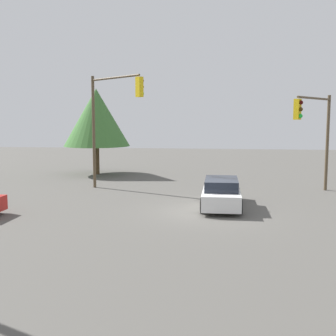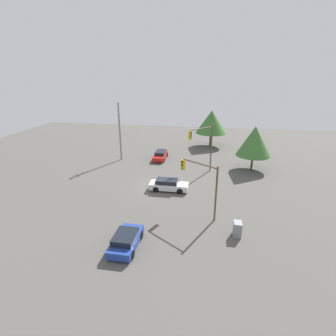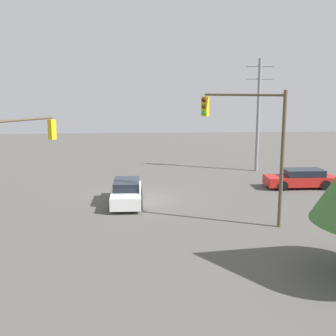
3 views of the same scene
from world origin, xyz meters
The scene contains 10 objects.
ground_plane centered at (0.00, 0.00, 0.00)m, with size 80.00×80.00×0.00m, color #54514C.
sedan_red centered at (11.40, 2.09, 0.64)m, with size 4.80×1.88×1.31m.
sedan_blue centered at (-12.08, 0.30, 0.64)m, with size 4.22×2.03×1.31m.
sedan_white centered at (-0.59, -1.26, 0.68)m, with size 1.87×4.66×1.40m.
traffic_signal_main centered at (-5.71, -5.32, 3.87)m, with size 2.66×3.71×5.57m.
traffic_signal_cross centered at (5.80, -5.04, 4.65)m, with size 3.70×3.09×6.75m.
utility_pole_tall centered at (9.99, 8.38, 4.88)m, with size 2.20×0.28×9.20m.
electrical_cabinet centered at (-8.95, -8.77, 0.67)m, with size 0.92×0.69×1.33m, color gray.
tree_behind centered at (8.76, -12.15, 4.29)m, with size 4.95×4.95×6.44m.
tree_left centered at (21.11, -5.88, 4.69)m, with size 5.88×5.88×6.84m.
Camera 2 is at (-29.26, -6.12, 13.44)m, focal length 28.00 mm.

